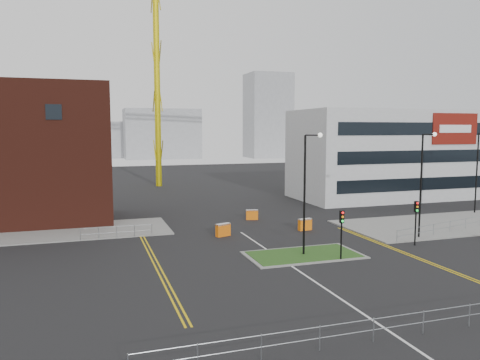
% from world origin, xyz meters
% --- Properties ---
extents(ground, '(200.00, 200.00, 0.00)m').
position_xyz_m(ground, '(0.00, 0.00, 0.00)').
color(ground, black).
rests_on(ground, ground).
extents(pavement_left, '(28.00, 8.00, 0.12)m').
position_xyz_m(pavement_left, '(-20.00, 22.00, 0.06)').
color(pavement_left, slate).
rests_on(pavement_left, ground).
extents(pavement_right, '(24.00, 10.00, 0.12)m').
position_xyz_m(pavement_right, '(22.00, 14.00, 0.06)').
color(pavement_right, slate).
rests_on(pavement_right, ground).
extents(island_kerb, '(8.60, 4.60, 0.08)m').
position_xyz_m(island_kerb, '(2.00, 8.00, 0.04)').
color(island_kerb, slate).
rests_on(island_kerb, ground).
extents(grass_island, '(8.00, 4.00, 0.12)m').
position_xyz_m(grass_island, '(2.00, 8.00, 0.06)').
color(grass_island, '#1E4517').
rests_on(grass_island, ground).
extents(office_block, '(25.00, 12.20, 12.00)m').
position_xyz_m(office_block, '(26.01, 31.97, 6.00)').
color(office_block, '#B2B4B7').
rests_on(office_block, ground).
extents(tower_crane, '(52.72, 7.54, 40.12)m').
position_xyz_m(tower_crane, '(3.60, 54.30, 27.60)').
color(tower_crane, gold).
rests_on(tower_crane, ground).
extents(streetlamp_island, '(1.46, 0.36, 9.18)m').
position_xyz_m(streetlamp_island, '(2.22, 8.00, 5.41)').
color(streetlamp_island, black).
rests_on(streetlamp_island, ground).
extents(streetlamp_right_near, '(1.46, 0.36, 9.18)m').
position_xyz_m(streetlamp_right_near, '(14.22, 10.00, 5.41)').
color(streetlamp_right_near, black).
rests_on(streetlamp_right_near, ground).
extents(streetlamp_right_far, '(1.46, 0.36, 9.18)m').
position_xyz_m(streetlamp_right_far, '(28.22, 18.00, 5.41)').
color(streetlamp_right_far, black).
rests_on(streetlamp_right_far, ground).
extents(traffic_light_island, '(0.28, 0.33, 3.65)m').
position_xyz_m(traffic_light_island, '(4.00, 5.98, 2.57)').
color(traffic_light_island, black).
rests_on(traffic_light_island, ground).
extents(traffic_light_right, '(0.28, 0.33, 3.65)m').
position_xyz_m(traffic_light_right, '(12.00, 7.98, 2.57)').
color(traffic_light_right, black).
rests_on(traffic_light_right, ground).
extents(railing_front, '(24.05, 0.05, 1.10)m').
position_xyz_m(railing_front, '(0.00, -6.00, 0.78)').
color(railing_front, gray).
rests_on(railing_front, ground).
extents(railing_left, '(6.05, 0.05, 1.10)m').
position_xyz_m(railing_left, '(-11.00, 18.00, 0.74)').
color(railing_left, gray).
rests_on(railing_left, ground).
extents(railing_right, '(19.05, 5.05, 1.10)m').
position_xyz_m(railing_right, '(20.50, 11.50, 0.78)').
color(railing_right, gray).
rests_on(railing_right, ground).
extents(centre_line, '(0.15, 30.00, 0.01)m').
position_xyz_m(centre_line, '(0.00, 2.00, 0.01)').
color(centre_line, silver).
rests_on(centre_line, ground).
extents(yellow_left_a, '(0.12, 24.00, 0.01)m').
position_xyz_m(yellow_left_a, '(-9.00, 10.00, 0.01)').
color(yellow_left_a, gold).
rests_on(yellow_left_a, ground).
extents(yellow_left_b, '(0.12, 24.00, 0.01)m').
position_xyz_m(yellow_left_b, '(-8.70, 10.00, 0.01)').
color(yellow_left_b, gold).
rests_on(yellow_left_b, ground).
extents(yellow_right_a, '(0.12, 20.00, 0.01)m').
position_xyz_m(yellow_right_a, '(9.50, 6.00, 0.01)').
color(yellow_right_a, gold).
rests_on(yellow_right_a, ground).
extents(yellow_right_b, '(0.12, 20.00, 0.01)m').
position_xyz_m(yellow_right_b, '(9.80, 6.00, 0.01)').
color(yellow_right_b, gold).
rests_on(yellow_right_b, ground).
extents(skyline_b, '(24.00, 12.00, 16.00)m').
position_xyz_m(skyline_b, '(10.00, 130.00, 8.00)').
color(skyline_b, gray).
rests_on(skyline_b, ground).
extents(skyline_c, '(14.00, 12.00, 28.00)m').
position_xyz_m(skyline_c, '(45.00, 125.00, 14.00)').
color(skyline_c, gray).
rests_on(skyline_c, ground).
extents(skyline_d, '(30.00, 12.00, 12.00)m').
position_xyz_m(skyline_d, '(-8.00, 140.00, 6.00)').
color(skyline_d, gray).
rests_on(skyline_d, ground).
extents(barrier_left, '(1.42, 0.87, 1.14)m').
position_xyz_m(barrier_left, '(-2.00, 16.00, 0.62)').
color(barrier_left, orange).
rests_on(barrier_left, ground).
extents(barrier_mid, '(1.30, 0.72, 1.04)m').
position_xyz_m(barrier_mid, '(3.00, 22.42, 0.57)').
color(barrier_mid, orange).
rests_on(barrier_mid, ground).
extents(barrier_right, '(1.36, 0.65, 1.10)m').
position_xyz_m(barrier_right, '(6.00, 16.00, 0.60)').
color(barrier_right, orange).
rests_on(barrier_right, ground).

